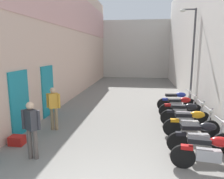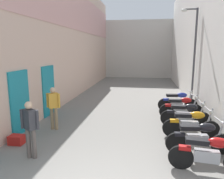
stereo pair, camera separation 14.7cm
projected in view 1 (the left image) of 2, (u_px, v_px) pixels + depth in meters
ground_plane at (127, 106)px, 11.19m from camera, size 35.31×35.31×0.00m
building_left at (71, 37)px, 12.91m from camera, size 0.45×19.31×7.26m
building_right at (194, 35)px, 11.96m from camera, size 0.45×19.31×7.35m
building_far_end at (136, 49)px, 22.97m from camera, size 9.74×2.00×5.86m
motorcycle_nearest at (211, 152)px, 5.08m from camera, size 1.85×0.58×1.04m
motorcycle_second at (201, 136)px, 6.03m from camera, size 1.85×0.58×1.04m
motorcycle_third at (192, 123)px, 7.14m from camera, size 1.85×0.58×1.04m
motorcycle_fourth at (186, 114)px, 8.15m from camera, size 1.85×0.58×1.04m
motorcycle_fifth at (181, 106)px, 9.20m from camera, size 1.85×0.58×1.04m
motorcycle_sixth at (177, 100)px, 10.25m from camera, size 1.85×0.58×1.04m
pedestrian_by_doorway at (31, 126)px, 5.63m from camera, size 0.52×0.35×1.57m
pedestrian_mid_alley at (54, 105)px, 7.71m from camera, size 0.52×0.36×1.57m
plastic_crate at (17, 140)px, 6.61m from camera, size 0.44×0.32×0.28m
street_lamp at (191, 51)px, 10.59m from camera, size 0.79×0.18×4.84m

